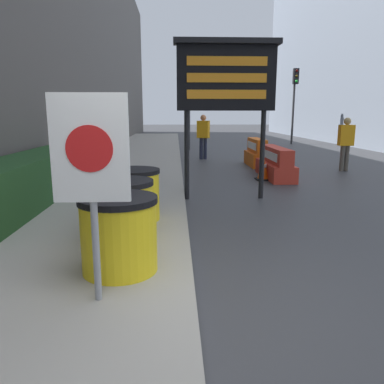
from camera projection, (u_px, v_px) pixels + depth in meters
ground_plane at (197, 325)px, 3.10m from camera, size 120.00×120.00×0.00m
hedge_strip at (30, 179)px, 6.72m from camera, size 0.90×5.35×0.83m
barrel_drum_foreground at (119, 234)px, 3.72m from camera, size 0.78×0.78×0.76m
barrel_drum_middle at (123, 210)px, 4.64m from camera, size 0.78×0.78×0.76m
barrel_drum_back at (134, 194)px, 5.55m from camera, size 0.78×0.78×0.76m
warning_sign at (91, 163)px, 2.95m from camera, size 0.61×0.08×1.72m
message_board at (226, 79)px, 7.28m from camera, size 2.05×0.36×3.11m
jersey_barrier_red_striped at (275, 164)px, 10.25m from camera, size 0.62×2.17×0.84m
jersey_barrier_orange_far at (257, 154)px, 12.60m from camera, size 0.56×1.68×0.91m
traffic_cone_near at (263, 168)px, 9.89m from camera, size 0.37×0.37×0.67m
traffic_light_near_curb at (189, 97)px, 17.53m from camera, size 0.28×0.44×3.43m
traffic_light_far_side at (295, 90)px, 21.12m from camera, size 0.28×0.45×4.21m
pedestrian_worker at (203, 133)px, 14.35m from camera, size 0.51×0.42×1.69m
pedestrian_passerby at (346, 140)px, 11.32m from camera, size 0.44×0.27×1.61m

